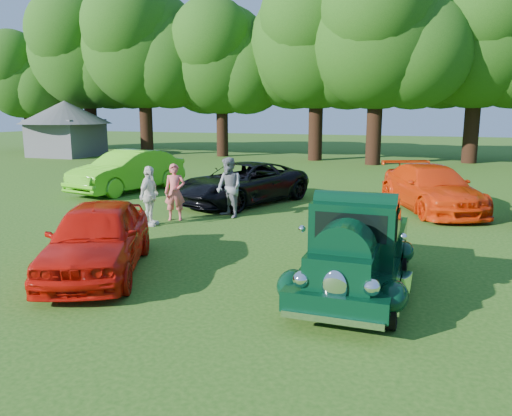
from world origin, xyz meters
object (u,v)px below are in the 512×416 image
(red_convertible, at_px, (98,238))
(spectator_pink, at_px, (175,192))
(spectator_grey, at_px, (229,188))
(spectator_white, at_px, (149,196))
(back_car_orange, at_px, (431,188))
(back_car_lime, at_px, (128,171))
(gazebo, at_px, (66,122))
(back_car_black, at_px, (243,183))
(hero_pickup, at_px, (355,251))

(red_convertible, bearing_deg, spectator_pink, 76.14)
(spectator_pink, distance_m, spectator_grey, 1.62)
(spectator_white, bearing_deg, back_car_orange, -61.31)
(back_car_lime, distance_m, back_car_orange, 11.48)
(back_car_orange, distance_m, gazebo, 27.65)
(back_car_black, xyz_separation_m, gazebo, (-18.51, 13.12, 1.69))
(back_car_lime, height_order, back_car_black, back_car_lime)
(hero_pickup, xyz_separation_m, gazebo, (-23.53, 20.55, 1.67))
(hero_pickup, bearing_deg, back_car_black, 124.00)
(back_car_lime, xyz_separation_m, spectator_pink, (4.37, -4.09, 0.02))
(red_convertible, height_order, spectator_pink, spectator_pink)
(spectator_white, bearing_deg, gazebo, 39.88)
(back_car_lime, distance_m, spectator_pink, 5.99)
(hero_pickup, relative_size, back_car_orange, 0.86)
(spectator_grey, bearing_deg, back_car_black, 134.47)
(back_car_lime, height_order, back_car_orange, back_car_lime)
(spectator_grey, bearing_deg, back_car_lime, -175.92)
(spectator_white, relative_size, gazebo, 0.26)
(back_car_black, bearing_deg, hero_pickup, -34.21)
(spectator_grey, bearing_deg, spectator_pink, -113.71)
(back_car_black, relative_size, gazebo, 0.80)
(back_car_lime, distance_m, gazebo, 18.12)
(back_car_black, relative_size, back_car_orange, 1.02)
(hero_pickup, height_order, spectator_grey, spectator_grey)
(red_convertible, distance_m, back_car_lime, 10.40)
(back_car_lime, height_order, spectator_pink, spectator_pink)
(spectator_pink, xyz_separation_m, spectator_white, (-0.32, -0.89, 0.01))
(spectator_grey, relative_size, gazebo, 0.29)
(spectator_pink, bearing_deg, red_convertible, -101.83)
(back_car_black, xyz_separation_m, spectator_pink, (-0.90, -3.24, 0.13))
(back_car_black, bearing_deg, gazebo, 166.47)
(red_convertible, relative_size, back_car_lime, 0.84)
(spectator_white, xyz_separation_m, gazebo, (-17.29, 17.25, 1.56))
(red_convertible, distance_m, back_car_orange, 10.90)
(back_car_orange, height_order, gazebo, gazebo)
(back_car_lime, relative_size, spectator_white, 2.95)
(red_convertible, relative_size, back_car_orange, 0.84)
(spectator_grey, xyz_separation_m, gazebo, (-18.98, 15.48, 1.49))
(red_convertible, distance_m, gazebo, 28.23)
(back_car_lime, bearing_deg, back_car_orange, 12.76)
(back_car_orange, bearing_deg, spectator_white, -170.41)
(hero_pickup, bearing_deg, spectator_pink, 144.67)
(hero_pickup, xyz_separation_m, spectator_pink, (-5.91, 4.19, 0.11))
(back_car_orange, distance_m, spectator_white, 8.96)
(spectator_grey, bearing_deg, back_car_orange, 62.64)
(hero_pickup, relative_size, spectator_pink, 2.56)
(back_car_lime, distance_m, spectator_grey, 6.57)
(hero_pickup, distance_m, back_car_lime, 13.20)
(spectator_pink, bearing_deg, back_car_black, 51.95)
(spectator_grey, bearing_deg, hero_pickup, -14.74)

